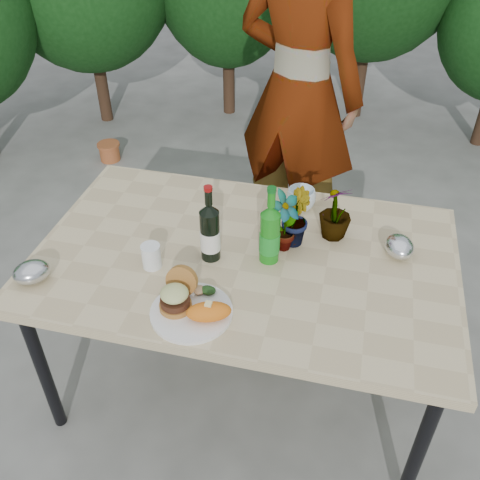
% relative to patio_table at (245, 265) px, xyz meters
% --- Properties ---
extents(ground, '(80.00, 80.00, 0.00)m').
position_rel_patio_table_xyz_m(ground, '(0.00, 0.00, -0.69)').
color(ground, '#62615D').
rests_on(ground, ground).
extents(patio_table, '(1.60, 1.00, 0.75)m').
position_rel_patio_table_xyz_m(patio_table, '(0.00, 0.00, 0.00)').
color(patio_table, '#CDB888').
rests_on(patio_table, ground).
extents(shrub_hedge, '(7.01, 5.21, 2.45)m').
position_rel_patio_table_xyz_m(shrub_hedge, '(0.07, 1.65, 0.52)').
color(shrub_hedge, '#382316').
rests_on(shrub_hedge, ground).
extents(dinner_plate, '(0.28, 0.28, 0.01)m').
position_rel_patio_table_xyz_m(dinner_plate, '(-0.10, -0.35, 0.06)').
color(dinner_plate, white).
rests_on(dinner_plate, patio_table).
extents(burger_stack, '(0.11, 0.16, 0.11)m').
position_rel_patio_table_xyz_m(burger_stack, '(-0.16, -0.33, 0.12)').
color(burger_stack, '#B7722D').
rests_on(burger_stack, dinner_plate).
extents(sweet_potato, '(0.17, 0.12, 0.06)m').
position_rel_patio_table_xyz_m(sweet_potato, '(-0.03, -0.37, 0.10)').
color(sweet_potato, orange).
rests_on(sweet_potato, dinner_plate).
extents(grilled_veg, '(0.08, 0.05, 0.03)m').
position_rel_patio_table_xyz_m(grilled_veg, '(-0.09, -0.26, 0.09)').
color(grilled_veg, olive).
rests_on(grilled_veg, dinner_plate).
extents(wine_bottle, '(0.08, 0.08, 0.32)m').
position_rel_patio_table_xyz_m(wine_bottle, '(-0.12, -0.05, 0.17)').
color(wine_bottle, black).
rests_on(wine_bottle, patio_table).
extents(sparkling_water, '(0.08, 0.08, 0.32)m').
position_rel_patio_table_xyz_m(sparkling_water, '(0.09, -0.01, 0.17)').
color(sparkling_water, '#167C16').
rests_on(sparkling_water, patio_table).
extents(plastic_cup, '(0.07, 0.07, 0.09)m').
position_rel_patio_table_xyz_m(plastic_cup, '(-0.32, -0.15, 0.10)').
color(plastic_cup, white).
rests_on(plastic_cup, patio_table).
extents(seedling_left, '(0.15, 0.16, 0.26)m').
position_rel_patio_table_xyz_m(seedling_left, '(0.14, 0.07, 0.19)').
color(seedling_left, '#1F511B').
rests_on(seedling_left, patio_table).
extents(seedling_mid, '(0.12, 0.14, 0.23)m').
position_rel_patio_table_xyz_m(seedling_mid, '(0.17, 0.13, 0.17)').
color(seedling_mid, '#2D5D20').
rests_on(seedling_mid, patio_table).
extents(seedling_right, '(0.18, 0.18, 0.23)m').
position_rel_patio_table_xyz_m(seedling_right, '(0.31, 0.20, 0.17)').
color(seedling_right, '#20591E').
rests_on(seedling_right, patio_table).
extents(blue_bowl, '(0.16, 0.16, 0.10)m').
position_rel_patio_table_xyz_m(blue_bowl, '(0.16, 0.35, 0.11)').
color(blue_bowl, white).
rests_on(blue_bowl, patio_table).
extents(foil_packet_left, '(0.17, 0.17, 0.08)m').
position_rel_patio_table_xyz_m(foil_packet_left, '(-0.71, -0.32, 0.10)').
color(foil_packet_left, '#BABDC2').
rests_on(foil_packet_left, patio_table).
extents(foil_packet_right, '(0.14, 0.16, 0.08)m').
position_rel_patio_table_xyz_m(foil_packet_right, '(0.57, 0.14, 0.10)').
color(foil_packet_right, silver).
rests_on(foil_packet_right, patio_table).
extents(person, '(0.82, 0.68, 1.93)m').
position_rel_patio_table_xyz_m(person, '(0.03, 1.08, 0.27)').
color(person, '#A76D53').
rests_on(person, ground).
extents(terracotta_pot, '(0.17, 0.17, 0.14)m').
position_rel_patio_table_xyz_m(terracotta_pot, '(-1.47, 1.75, -0.62)').
color(terracotta_pot, '#AA552B').
rests_on(terracotta_pot, ground).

